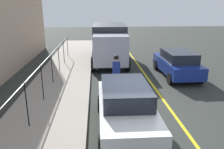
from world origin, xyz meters
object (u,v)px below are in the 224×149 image
at_px(cyclist_lead, 116,73).
at_px(box_truck_background, 109,42).
at_px(patrol_sedan, 177,63).
at_px(parked_sedan_rear, 125,106).

relative_size(cyclist_lead, box_truck_background, 0.27).
relative_size(patrol_sedan, box_truck_background, 0.65).
distance_m(patrol_sedan, parked_sedan_rear, 7.02).
height_order(patrol_sedan, box_truck_background, box_truck_background).
bearing_deg(patrol_sedan, box_truck_background, 44.10).
distance_m(parked_sedan_rear, box_truck_background, 9.82).
bearing_deg(cyclist_lead, patrol_sedan, -61.74).
bearing_deg(cyclist_lead, box_truck_background, -0.98).
bearing_deg(parked_sedan_rear, patrol_sedan, 146.57).
bearing_deg(cyclist_lead, parked_sedan_rear, 179.10).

